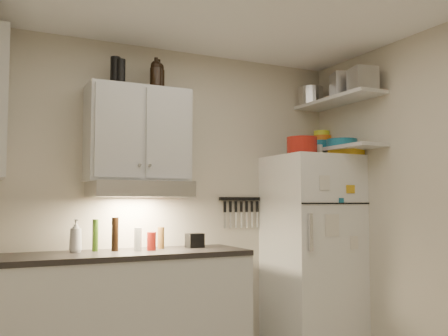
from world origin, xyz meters
name	(u,v)px	position (x,y,z in m)	size (l,w,h in m)	color
back_wall	(166,201)	(0.00, 1.51, 1.30)	(3.20, 0.02, 2.60)	beige
base_cabinet	(108,319)	(-0.55, 1.20, 0.44)	(2.10, 0.60, 0.88)	silver
countertop	(109,255)	(-0.55, 1.20, 0.90)	(2.10, 0.62, 0.04)	black
upper_cabinet	(138,135)	(-0.30, 1.33, 1.83)	(0.80, 0.33, 0.75)	silver
range_hood	(140,189)	(-0.30, 1.27, 1.39)	(0.76, 0.46, 0.12)	silver
fridge	(312,252)	(1.25, 1.16, 0.85)	(0.70, 0.68, 1.70)	white
shelf_hi	(338,101)	(1.45, 1.02, 2.20)	(0.30, 0.95, 0.03)	silver
shelf_lo	(339,149)	(1.45, 1.02, 1.76)	(0.30, 0.95, 0.03)	silver
knife_strip	(240,199)	(0.70, 1.49, 1.32)	(0.42, 0.02, 0.03)	black
dutch_oven	(302,146)	(1.08, 1.06, 1.78)	(0.26, 0.26, 0.15)	maroon
book_stack	(346,150)	(1.46, 0.93, 1.74)	(0.20, 0.26, 0.09)	gold
spice_jar	(319,150)	(1.29, 1.09, 1.75)	(0.06, 0.06, 0.10)	silver
stock_pot	(311,97)	(1.40, 1.37, 2.30)	(0.24, 0.24, 0.17)	silver
tin_a	(344,86)	(1.47, 0.95, 2.32)	(0.22, 0.20, 0.22)	#AAAAAD
tin_b	(363,80)	(1.43, 0.67, 2.31)	(0.20, 0.20, 0.20)	#AAAAAD
bowl_teal	(321,146)	(1.50, 1.35, 1.82)	(0.24, 0.24, 0.10)	#176382
bowl_orange	(322,139)	(1.55, 1.39, 1.90)	(0.19, 0.19, 0.06)	orange
bowl_yellow	(322,134)	(1.55, 1.39, 1.95)	(0.15, 0.15, 0.05)	yellow
plates	(342,143)	(1.43, 0.96, 1.81)	(0.27, 0.27, 0.07)	#176382
growler_a	(156,74)	(-0.18, 1.27, 2.31)	(0.10, 0.10, 0.23)	black
growler_b	(159,76)	(-0.14, 1.32, 2.32)	(0.10, 0.10, 0.23)	black
thermos_a	(121,72)	(-0.46, 1.29, 2.30)	(0.07, 0.07, 0.20)	black
thermos_b	(115,71)	(-0.49, 1.32, 2.31)	(0.08, 0.08, 0.23)	black
soap_bottle	(76,234)	(-0.77, 1.31, 1.06)	(0.10, 0.11, 0.27)	silver
pepper_mill	(161,238)	(-0.10, 1.32, 1.01)	(0.05, 0.05, 0.17)	brown
oil_bottle	(95,235)	(-0.62, 1.34, 1.04)	(0.05, 0.05, 0.24)	#365D17
vinegar_bottle	(115,234)	(-0.48, 1.28, 1.05)	(0.05, 0.05, 0.26)	black
clear_bottle	(138,239)	(-0.32, 1.24, 1.01)	(0.06, 0.06, 0.18)	silver
red_jar	(151,241)	(-0.22, 1.22, 0.99)	(0.07, 0.07, 0.14)	maroon
caddy	(195,240)	(0.17, 1.29, 0.98)	(0.13, 0.10, 0.11)	black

